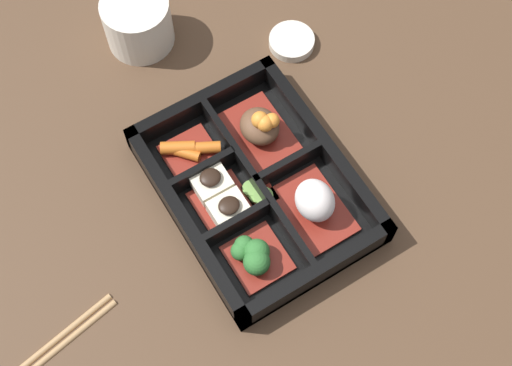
% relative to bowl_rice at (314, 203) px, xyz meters
% --- Properties ---
extents(ground_plane, '(3.00, 3.00, 0.00)m').
position_rel_bowl_rice_xyz_m(ground_plane, '(-0.06, -0.04, -0.03)').
color(ground_plane, '#4C3523').
extents(bento_base, '(0.27, 0.20, 0.01)m').
position_rel_bowl_rice_xyz_m(bento_base, '(-0.06, -0.04, -0.03)').
color(bento_base, black).
rests_on(bento_base, ground_plane).
extents(bento_rim, '(0.27, 0.20, 0.04)m').
position_rel_bowl_rice_xyz_m(bento_rim, '(-0.06, -0.04, -0.01)').
color(bento_rim, black).
rests_on(bento_rim, ground_plane).
extents(bowl_stew, '(0.10, 0.07, 0.05)m').
position_rel_bowl_rice_xyz_m(bowl_stew, '(-0.12, 0.00, -0.00)').
color(bowl_stew, maroon).
rests_on(bowl_stew, bento_base).
extents(bowl_rice, '(0.10, 0.07, 0.06)m').
position_rel_bowl_rice_xyz_m(bowl_rice, '(0.00, 0.00, 0.00)').
color(bowl_rice, maroon).
rests_on(bowl_rice, bento_base).
extents(bowl_carrots, '(0.05, 0.07, 0.02)m').
position_rel_bowl_rice_xyz_m(bowl_carrots, '(-0.14, -0.08, -0.02)').
color(bowl_carrots, maroon).
rests_on(bowl_carrots, bento_base).
extents(bowl_tofu, '(0.08, 0.06, 0.03)m').
position_rel_bowl_rice_xyz_m(bowl_tofu, '(-0.06, -0.08, -0.01)').
color(bowl_tofu, maroon).
rests_on(bowl_tofu, bento_base).
extents(bowl_greens, '(0.07, 0.06, 0.03)m').
position_rel_bowl_rice_xyz_m(bowl_greens, '(0.01, -0.09, -0.01)').
color(bowl_greens, maroon).
rests_on(bowl_greens, bento_base).
extents(bowl_pickles, '(0.04, 0.03, 0.01)m').
position_rel_bowl_rice_xyz_m(bowl_pickles, '(-0.05, -0.04, -0.02)').
color(bowl_pickles, maroon).
rests_on(bowl_pickles, bento_base).
extents(tea_cup, '(0.09, 0.09, 0.07)m').
position_rel_bowl_rice_xyz_m(tea_cup, '(-0.32, -0.05, 0.00)').
color(tea_cup, beige).
rests_on(tea_cup, ground_plane).
extents(chopsticks, '(0.06, 0.22, 0.01)m').
position_rel_bowl_rice_xyz_m(chopsticks, '(-0.01, -0.35, -0.03)').
color(chopsticks, '#A87F51').
rests_on(chopsticks, ground_plane).
extents(sauce_dish, '(0.06, 0.06, 0.01)m').
position_rel_bowl_rice_xyz_m(sauce_dish, '(-0.21, 0.11, -0.03)').
color(sauce_dish, beige).
rests_on(sauce_dish, ground_plane).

